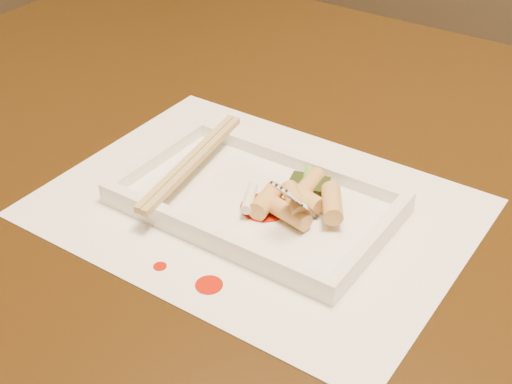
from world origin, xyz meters
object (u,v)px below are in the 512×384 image
Objects in this scene: chopstick_a at (189,160)px; fork at (333,148)px; plate_base at (256,204)px; table at (359,271)px; placemat at (256,208)px.

chopstick_a is 0.16m from fork.
chopstick_a is (-0.08, 0.00, 0.02)m from plate_base.
table is 5.38× the size of plate_base.
plate_base reaches higher than table.
placemat is 0.09m from chopstick_a.
plate_base is 1.86× the size of fork.
table is 0.22m from chopstick_a.
plate_base is (-0.08, -0.08, 0.11)m from table.
table is at bearing 81.38° from fork.
fork is (0.07, 0.02, 0.08)m from plate_base.
plate_base reaches higher than placemat.
placemat is at bearing -165.58° from fork.
placemat is (-0.08, -0.08, 0.10)m from table.
chopstick_a is at bearing -173.25° from fork.
plate_base is 0.08m from chopstick_a.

